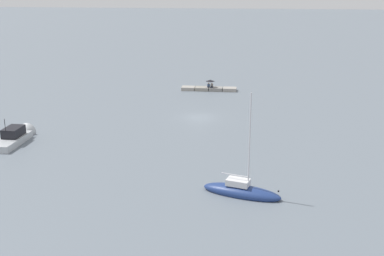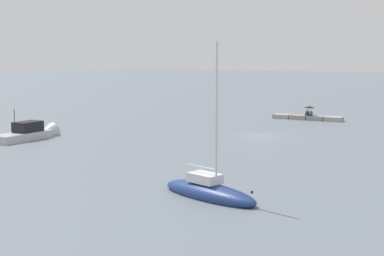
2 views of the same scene
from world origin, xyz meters
TOP-DOWN VIEW (x-y plane):
  - ground_plane at (0.00, 0.00)m, footprint 500.00×500.00m
  - seawall_pier at (0.00, -17.00)m, footprint 9.14×1.87m
  - person_seated_grey_left at (-0.49, -16.92)m, footprint 0.42×0.62m
  - person_seated_blue_right at (0.07, -16.99)m, footprint 0.42×0.62m
  - umbrella_open_black at (-0.21, -16.98)m, footprint 1.45×1.45m
  - sailboat_navy_far at (-6.25, 24.64)m, footprint 7.25×3.91m
  - motorboat_grey_far at (19.78, 12.68)m, footprint 2.40×7.32m

SIDE VIEW (x-z plane):
  - ground_plane at x=0.00m, z-range 0.00..0.00m
  - seawall_pier at x=0.00m, z-range 0.00..0.56m
  - sailboat_navy_far at x=-6.25m, z-range -4.38..5.06m
  - motorboat_grey_far at x=19.78m, z-range -1.61..2.47m
  - person_seated_grey_left at x=-0.49m, z-range 0.45..1.18m
  - person_seated_blue_right at x=0.07m, z-range 0.45..1.18m
  - umbrella_open_black at x=-0.21m, z-range 1.03..2.34m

